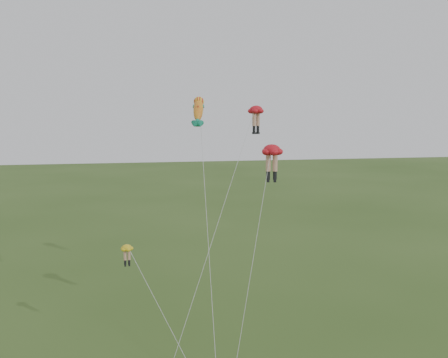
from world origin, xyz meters
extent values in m
ellipsoid|color=red|center=(6.18, 12.01, 18.53)|extent=(2.05, 2.05, 0.76)
cylinder|color=tan|center=(5.97, 11.91, 17.63)|extent=(0.34, 0.34, 1.17)
cylinder|color=black|center=(5.97, 11.91, 16.76)|extent=(0.27, 0.27, 0.58)
cube|color=black|center=(5.97, 11.91, 16.38)|extent=(0.32, 0.39, 0.17)
cylinder|color=tan|center=(6.39, 12.11, 17.63)|extent=(0.34, 0.34, 1.17)
cylinder|color=black|center=(6.39, 12.11, 16.76)|extent=(0.27, 0.27, 0.58)
cube|color=black|center=(6.39, 12.11, 16.38)|extent=(0.32, 0.39, 0.17)
cylinder|color=silver|center=(1.65, 6.16, 9.56)|extent=(9.11, 11.74, 18.70)
ellipsoid|color=red|center=(4.86, 2.05, 15.61)|extent=(1.98, 1.98, 0.81)
cylinder|color=tan|center=(4.62, 2.12, 14.65)|extent=(0.36, 0.36, 1.24)
cylinder|color=black|center=(4.62, 2.12, 13.73)|extent=(0.28, 0.28, 0.62)
cube|color=black|center=(4.62, 2.12, 13.33)|extent=(0.29, 0.40, 0.18)
cylinder|color=tan|center=(5.10, 1.99, 14.65)|extent=(0.36, 0.36, 1.24)
cylinder|color=black|center=(5.10, 1.99, 13.73)|extent=(0.28, 0.28, 0.62)
cube|color=black|center=(5.10, 1.99, 13.33)|extent=(0.29, 0.40, 0.18)
cylinder|color=silver|center=(2.79, -0.73, 8.11)|extent=(4.17, 5.60, 15.79)
ellipsoid|color=gold|center=(-5.69, 4.23, 8.24)|extent=(1.06, 1.06, 0.49)
cylinder|color=tan|center=(-5.84, 4.22, 7.66)|extent=(0.22, 0.22, 0.74)
cylinder|color=black|center=(-5.84, 4.22, 7.10)|extent=(0.17, 0.17, 0.37)
cube|color=black|center=(-5.84, 4.22, 6.86)|extent=(0.14, 0.23, 0.11)
cylinder|color=tan|center=(-5.54, 4.25, 7.66)|extent=(0.22, 0.22, 0.74)
cylinder|color=black|center=(-5.54, 4.25, 7.10)|extent=(0.17, 0.17, 0.37)
cube|color=black|center=(-5.54, 4.25, 6.86)|extent=(0.14, 0.23, 0.11)
cylinder|color=silver|center=(-3.40, 1.36, 4.35)|extent=(4.61, 5.79, 8.28)
ellipsoid|color=yellow|center=(0.28, 7.86, 18.56)|extent=(1.40, 2.72, 2.54)
sphere|color=yellow|center=(0.28, 7.86, 18.56)|extent=(1.13, 1.43, 1.27)
cone|color=#158A6B|center=(0.28, 7.86, 18.56)|extent=(0.92, 1.31, 1.21)
cone|color=#158A6B|center=(0.28, 7.86, 18.56)|extent=(0.92, 1.31, 1.21)
cone|color=#158A6B|center=(0.28, 7.86, 18.56)|extent=(0.52, 0.74, 0.67)
cone|color=#158A6B|center=(0.28, 7.86, 18.56)|extent=(0.52, 0.74, 0.67)
cone|color=#AF121E|center=(0.28, 7.86, 18.56)|extent=(0.56, 0.74, 0.67)
cylinder|color=silver|center=(0.14, 2.57, 9.39)|extent=(0.31, 10.60, 18.36)
camera|label=1|loc=(-5.19, -32.81, 18.36)|focal=40.00mm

